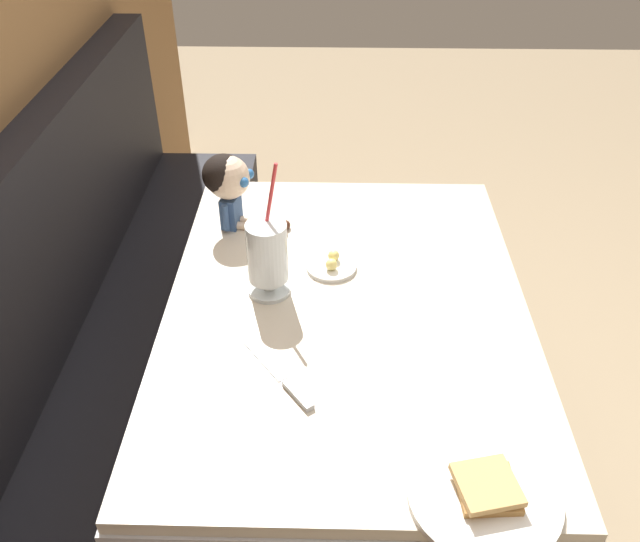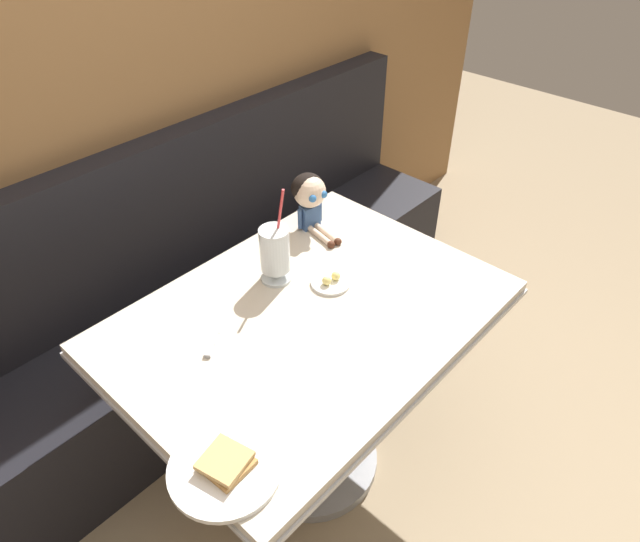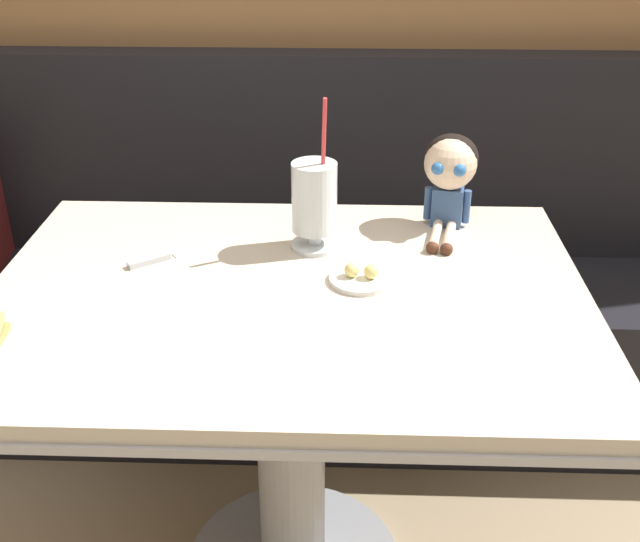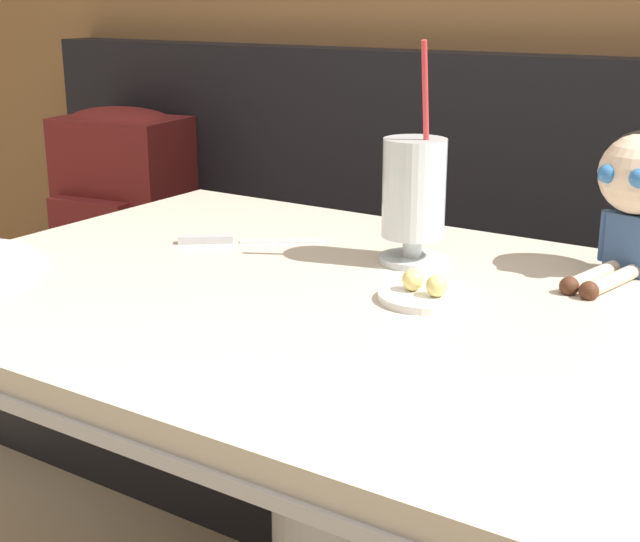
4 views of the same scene
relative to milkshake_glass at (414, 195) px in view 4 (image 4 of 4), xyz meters
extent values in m
cube|color=black|center=(-0.04, 0.41, -0.62)|extent=(2.60, 0.48, 0.45)
cube|color=black|center=(-0.04, 0.60, -0.12)|extent=(2.60, 0.10, 0.55)
cube|color=beige|center=(-0.04, -0.18, -0.12)|extent=(1.10, 0.80, 0.03)
cube|color=#B7BABF|center=(-0.04, -0.18, -0.14)|extent=(1.11, 0.81, 0.02)
cylinder|color=#A5A8AD|center=(-0.04, -0.18, -0.47)|extent=(0.14, 0.14, 0.65)
cylinder|color=silver|center=(0.00, 0.00, -0.10)|extent=(0.10, 0.10, 0.01)
cylinder|color=silver|center=(0.00, 0.00, -0.08)|extent=(0.03, 0.03, 0.03)
cylinder|color=silver|center=(0.00, 0.00, 0.01)|extent=(0.09, 0.09, 0.14)
cylinder|color=#ADE0A8|center=(0.00, 0.00, 0.00)|extent=(0.08, 0.08, 0.12)
cylinder|color=#DB383D|center=(0.02, -0.01, 0.11)|extent=(0.02, 0.05, 0.22)
cylinder|color=white|center=(0.09, -0.14, -0.10)|extent=(0.12, 0.12, 0.01)
sphere|color=#F4E07A|center=(0.07, -0.14, -0.08)|extent=(0.03, 0.03, 0.03)
sphere|color=#F4E07A|center=(0.11, -0.15, -0.08)|extent=(0.03, 0.03, 0.03)
cube|color=silver|center=(-0.22, -0.01, -0.10)|extent=(0.12, 0.10, 0.00)
cube|color=#B2B5BA|center=(-0.32, -0.08, -0.09)|extent=(0.08, 0.07, 0.01)
cube|color=#385689|center=(0.28, 0.12, -0.06)|extent=(0.07, 0.05, 0.08)
sphere|color=beige|center=(0.28, 0.12, 0.04)|extent=(0.11, 0.11, 0.11)
sphere|color=#2D6BB2|center=(0.25, 0.08, 0.04)|extent=(0.03, 0.03, 0.03)
sphere|color=#2D6BB2|center=(0.29, 0.07, 0.04)|extent=(0.03, 0.03, 0.03)
cylinder|color=beige|center=(0.25, 0.05, -0.09)|extent=(0.04, 0.12, 0.02)
cylinder|color=beige|center=(0.28, 0.04, -0.09)|extent=(0.04, 0.12, 0.02)
sphere|color=#4C2819|center=(0.24, -0.01, -0.09)|extent=(0.03, 0.03, 0.03)
sphere|color=#4C2819|center=(0.26, -0.02, -0.09)|extent=(0.03, 0.03, 0.03)
cylinder|color=#385689|center=(0.24, 0.13, -0.05)|extent=(0.02, 0.02, 0.07)
cube|color=maroon|center=(-1.02, 0.43, -0.20)|extent=(0.32, 0.24, 0.38)
cube|color=maroon|center=(-1.02, 0.31, -0.28)|extent=(0.21, 0.08, 0.17)
ellipsoid|color=maroon|center=(-1.02, 0.43, -0.02)|extent=(0.31, 0.23, 0.07)
camera|label=1|loc=(-1.18, -0.14, 0.84)|focal=37.36mm
camera|label=2|loc=(-0.91, -1.02, 1.00)|focal=31.98mm
camera|label=3|loc=(0.06, -1.41, 0.59)|focal=43.51mm
camera|label=4|loc=(0.57, -1.11, 0.27)|focal=50.47mm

